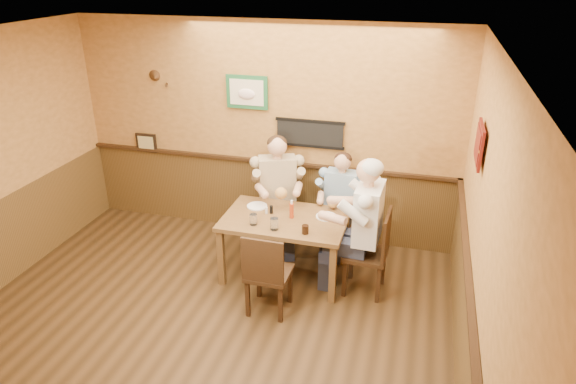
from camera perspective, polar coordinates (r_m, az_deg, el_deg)
name	(u,v)px	position (r m, az deg, el deg)	size (l,w,h in m)	color
room	(195,182)	(4.46, -10.26, 1.07)	(5.02, 5.03, 2.81)	#31200E
dining_table	(285,225)	(5.88, -0.34, -3.68)	(1.40, 0.90, 0.75)	brown
chair_back_left	(278,212)	(6.59, -1.16, -2.23)	(0.43, 0.43, 0.94)	#352111
chair_back_right	(340,219)	(6.57, 5.84, -3.04)	(0.38, 0.38, 0.82)	#352111
chair_right_end	(366,252)	(5.74, 8.64, -6.58)	(0.46, 0.46, 0.99)	#352111
chair_near_side	(269,271)	(5.39, -2.13, -8.76)	(0.44, 0.44, 0.95)	#352111
diner_tan_shirt	(277,198)	(6.51, -1.18, -0.64)	(0.62, 0.62, 1.34)	tan
diner_blue_polo	(341,207)	(6.49, 5.90, -1.65)	(0.54, 0.54, 1.18)	#87AACB
diner_white_elder	(367,235)	(5.63, 8.77, -4.73)	(0.65, 0.65, 1.42)	silver
water_glass_left	(253,219)	(5.68, -3.87, -3.05)	(0.08, 0.08, 0.13)	white
water_glass_mid	(274,224)	(5.56, -1.53, -3.56)	(0.09, 0.09, 0.13)	white
cola_tumbler	(305,229)	(5.49, 1.93, -4.18)	(0.07, 0.07, 0.10)	black
hot_sauce_bottle	(292,210)	(5.79, 0.40, -2.01)	(0.05, 0.05, 0.20)	#B23713
salt_shaker	(266,210)	(5.92, -2.42, -2.06)	(0.03, 0.03, 0.08)	silver
pepper_shaker	(271,210)	(5.92, -1.87, -1.97)	(0.04, 0.04, 0.10)	black
plate_far_left	(257,206)	(6.10, -3.46, -1.57)	(0.24, 0.24, 0.02)	white
plate_far_right	(326,216)	(5.86, 4.29, -2.72)	(0.24, 0.24, 0.02)	white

